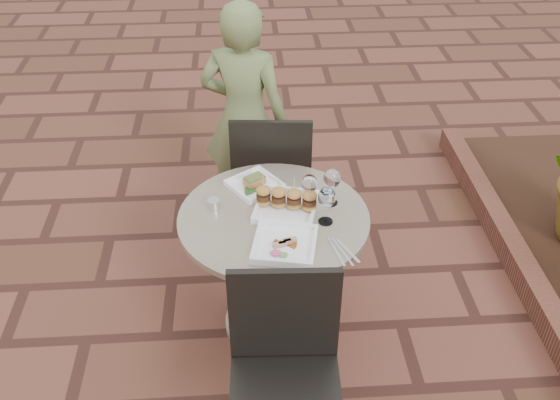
{
  "coord_description": "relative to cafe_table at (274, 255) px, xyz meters",
  "views": [
    {
      "loc": [
        0.03,
        -2.25,
        2.51
      ],
      "look_at": [
        0.19,
        0.05,
        0.82
      ],
      "focal_mm": 40.0,
      "sensor_mm": 36.0,
      "label": 1
    }
  ],
  "objects": [
    {
      "name": "cafe_table",
      "position": [
        0.0,
        0.0,
        0.0
      ],
      "size": [
        0.9,
        0.9,
        0.73
      ],
      "color": "gray",
      "rests_on": "ground"
    },
    {
      "name": "wine_glass_far",
      "position": [
        0.28,
        0.08,
        0.38
      ],
      "size": [
        0.08,
        0.08,
        0.19
      ],
      "color": "white",
      "rests_on": "cafe_table"
    },
    {
      "name": "chair_far",
      "position": [
        0.02,
        0.65,
        0.07
      ],
      "size": [
        0.47,
        0.47,
        0.93
      ],
      "rotation": [
        0.0,
        0.0,
        3.07
      ],
      "color": "black",
      "rests_on": "ground"
    },
    {
      "name": "wine_glass_mid",
      "position": [
        0.17,
        0.06,
        0.37
      ],
      "size": [
        0.08,
        0.08,
        0.18
      ],
      "color": "white",
      "rests_on": "cafe_table"
    },
    {
      "name": "wine_glass_right",
      "position": [
        0.24,
        -0.06,
        0.38
      ],
      "size": [
        0.08,
        0.08,
        0.19
      ],
      "color": "white",
      "rests_on": "cafe_table"
    },
    {
      "name": "plate_sliders",
      "position": [
        0.06,
        0.05,
        0.29
      ],
      "size": [
        0.34,
        0.34,
        0.18
      ],
      "rotation": [
        0.0,
        0.0,
        -0.25
      ],
      "color": "white",
      "rests_on": "cafe_table"
    },
    {
      "name": "chair_near",
      "position": [
        0.0,
        -0.7,
        0.07
      ],
      "size": [
        0.46,
        0.46,
        0.93
      ],
      "rotation": [
        0.0,
        0.0,
        -0.04
      ],
      "color": "black",
      "rests_on": "ground"
    },
    {
      "name": "plate_tuna",
      "position": [
        0.04,
        -0.23,
        0.26
      ],
      "size": [
        0.32,
        0.32,
        0.03
      ],
      "rotation": [
        0.0,
        0.0,
        -0.2
      ],
      "color": "white",
      "rests_on": "cafe_table"
    },
    {
      "name": "ground",
      "position": [
        -0.16,
        -0.05,
        -0.48
      ],
      "size": [
        60.0,
        60.0,
        0.0
      ],
      "primitive_type": "plane",
      "color": "brown",
      "rests_on": "ground"
    },
    {
      "name": "planter_curb",
      "position": [
        1.44,
        0.25,
        -0.41
      ],
      "size": [
        0.12,
        3.0,
        0.15
      ],
      "primitive_type": "cube",
      "color": "brown",
      "rests_on": "ground"
    },
    {
      "name": "diner",
      "position": [
        -0.12,
        0.97,
        0.23
      ],
      "size": [
        0.6,
        0.48,
        1.44
      ],
      "primitive_type": "imported",
      "rotation": [
        0.0,
        0.0,
        2.86
      ],
      "color": "#616F3D",
      "rests_on": "ground"
    },
    {
      "name": "plate_salmon",
      "position": [
        -0.08,
        0.24,
        0.26
      ],
      "size": [
        0.31,
        0.31,
        0.06
      ],
      "rotation": [
        0.0,
        0.0,
        0.6
      ],
      "color": "white",
      "rests_on": "cafe_table"
    },
    {
      "name": "steel_ramekin",
      "position": [
        -0.28,
        0.08,
        0.27
      ],
      "size": [
        0.08,
        0.08,
        0.05
      ],
      "primitive_type": "cylinder",
      "rotation": [
        0.0,
        0.0,
        -0.35
      ],
      "color": "silver",
      "rests_on": "cafe_table"
    },
    {
      "name": "cutlery_set",
      "position": [
        0.28,
        -0.27,
        0.25
      ],
      "size": [
        0.16,
        0.23,
        0.0
      ],
      "primitive_type": null,
      "rotation": [
        0.0,
        0.0,
        0.36
      ],
      "color": "silver",
      "rests_on": "cafe_table"
    }
  ]
}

